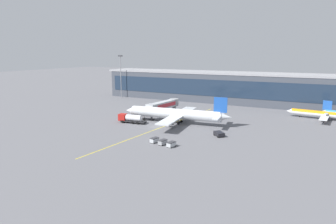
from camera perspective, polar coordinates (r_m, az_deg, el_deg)
ground_plane at (r=104.90m, az=-2.32°, el=-2.88°), size 700.00×700.00×0.00m
apron_lead_in_line at (r=105.53m, az=-0.70°, el=-2.79°), size 8.66×79.59×0.01m
terminal_building at (r=157.66m, az=13.63°, el=4.62°), size 154.11×18.60×16.14m
main_airliner at (r=109.12m, az=1.46°, el=-0.34°), size 42.05×33.53×10.80m
jet_bridge at (r=121.54m, az=-0.75°, el=1.37°), size 5.89×19.98×6.37m
fuel_tanker at (r=110.92m, az=-7.38°, el=-1.25°), size 11.02×3.78×3.25m
pushback_tug at (r=94.23m, az=9.94°, el=-4.18°), size 4.27×4.35×1.40m
baggage_cart_0 at (r=86.42m, az=-2.67°, el=-5.49°), size 2.11×2.92×1.48m
baggage_cart_1 at (r=84.40m, az=-1.05°, el=-5.90°), size 2.11×2.92×1.48m
baggage_cart_2 at (r=82.45m, az=0.64°, el=-6.33°), size 2.11×2.92×1.48m
commuter_jet_near at (r=130.91m, az=28.18°, el=-0.39°), size 28.17×22.52×6.66m
apron_light_mast_0 at (r=174.44m, az=-9.23°, el=7.51°), size 2.80×0.50×24.80m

